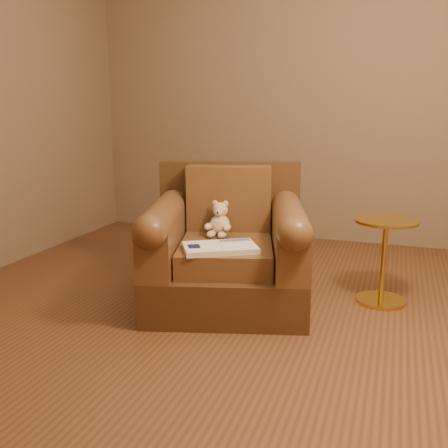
% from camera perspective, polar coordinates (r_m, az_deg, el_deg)
% --- Properties ---
extents(floor, '(4.00, 4.00, 0.00)m').
position_cam_1_polar(floor, '(2.98, 1.18, -10.66)').
color(floor, brown).
rests_on(floor, ground).
extents(room, '(4.02, 4.02, 2.71)m').
position_cam_1_polar(room, '(2.77, 1.36, 23.80)').
color(room, '#7E674E').
rests_on(room, ground).
extents(armchair, '(1.16, 1.12, 0.85)m').
position_cam_1_polar(armchair, '(3.13, 0.33, -3.05)').
color(armchair, '#462C17').
rests_on(armchair, floor).
extents(teddy_bear, '(0.17, 0.19, 0.23)m').
position_cam_1_polar(teddy_bear, '(3.17, -0.53, 0.20)').
color(teddy_bear, beige).
rests_on(teddy_bear, armchair).
extents(guidebook, '(0.48, 0.42, 0.03)m').
position_cam_1_polar(guidebook, '(2.85, -0.46, -2.72)').
color(guidebook, beige).
rests_on(guidebook, armchair).
extents(side_table, '(0.38, 0.38, 0.54)m').
position_cam_1_polar(side_table, '(3.26, 17.78, -3.76)').
color(side_table, gold).
rests_on(side_table, floor).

